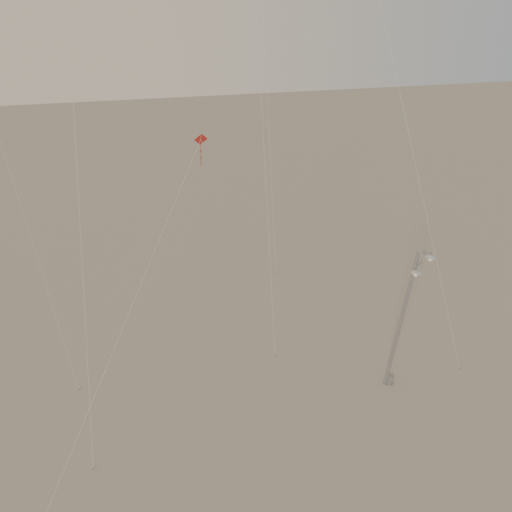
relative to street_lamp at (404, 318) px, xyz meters
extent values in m
plane|color=gray|center=(-7.97, -2.82, -4.92)|extent=(160.00, 160.00, 0.00)
cylinder|color=#95989D|center=(-0.14, 0.04, -4.77)|extent=(0.44, 0.44, 0.30)
cylinder|color=#95989D|center=(-0.14, 0.04, -0.38)|extent=(0.76, 0.18, 9.08)
cylinder|color=#95989D|center=(0.44, 0.04, 4.22)|extent=(0.14, 0.14, 0.18)
cylinder|color=#95989D|center=(0.69, 0.06, 4.07)|extent=(0.50, 0.12, 0.07)
cylinder|color=#95989D|center=(0.94, 0.09, 3.92)|extent=(0.06, 0.06, 0.30)
ellipsoid|color=beige|center=(0.94, 0.09, 3.77)|extent=(0.52, 0.52, 0.18)
cylinder|color=#95989D|center=(0.21, -0.15, 3.62)|extent=(0.51, 0.43, 0.07)
cylinder|color=#95989D|center=(-0.02, -0.34, 3.42)|extent=(0.06, 0.06, 0.40)
ellipsoid|color=beige|center=(-0.02, -0.34, 3.22)|extent=(0.52, 0.52, 0.18)
cylinder|color=#95989D|center=(-18.40, 3.40, -4.87)|extent=(0.06, 0.06, 0.10)
cylinder|color=beige|center=(-15.96, 1.47, 8.47)|extent=(2.54, 7.67, 26.69)
cylinder|color=#95989D|center=(-17.23, -2.36, -4.87)|extent=(0.06, 0.06, 0.10)
cylinder|color=beige|center=(-6.01, 10.99, 14.99)|extent=(0.62, 14.53, 39.73)
cylinder|color=#95989D|center=(-6.32, 3.73, -4.87)|extent=(0.06, 0.06, 0.10)
cube|color=maroon|center=(-10.20, 4.73, 9.34)|extent=(0.67, 0.25, 0.64)
cylinder|color=maroon|center=(-10.23, 4.87, 8.47)|extent=(0.06, 0.19, 1.16)
cylinder|color=beige|center=(-14.96, -0.90, 2.23)|extent=(9.55, 11.26, 14.22)
cylinder|color=beige|center=(2.07, 5.83, 7.90)|extent=(5.29, 11.16, 25.54)
cylinder|color=#95989D|center=(4.70, 0.26, -4.87)|extent=(0.06, 0.06, 0.10)
cylinder|color=beige|center=(-4.16, 16.20, 9.90)|extent=(0.66, 5.54, 29.55)
cylinder|color=#95989D|center=(-3.83, 13.44, -4.87)|extent=(0.06, 0.06, 0.10)
camera|label=1|loc=(-12.61, -19.79, 16.99)|focal=35.00mm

